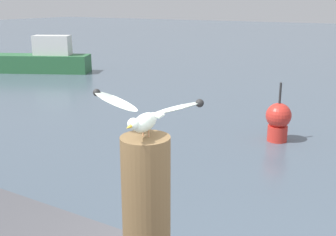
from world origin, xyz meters
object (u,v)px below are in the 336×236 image
mooring_post (146,213)px  seagull (145,115)px  channel_buoy (278,120)px  boat_green (31,60)px

mooring_post → seagull: 0.60m
seagull → channel_buoy: seagull is taller
mooring_post → channel_buoy: bearing=99.7°
seagull → boat_green: size_ratio=0.13×
channel_buoy → mooring_post: bearing=-80.3°
seagull → boat_green: (-13.27, 10.69, -1.91)m
mooring_post → seagull: (0.00, -0.00, 0.60)m
mooring_post → boat_green: size_ratio=0.19×
boat_green → channel_buoy: 12.62m
channel_buoy → seagull: bearing=-80.3°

